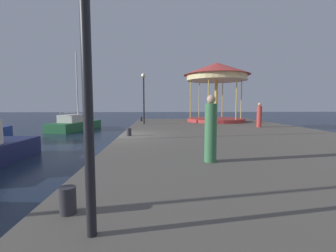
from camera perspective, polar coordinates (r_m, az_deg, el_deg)
ground_plane at (r=12.60m, az=-11.60°, el=-5.78°), size 120.00×120.00×0.00m
quay_dock at (r=13.08m, az=15.84°, el=-3.69°), size 12.18×27.00×0.80m
sailboat_green at (r=23.31m, az=-21.91°, el=0.47°), size 3.52×6.28×7.29m
carousel at (r=22.19m, az=11.84°, el=11.55°), size 6.07×6.07×5.41m
lamp_post_near_edge at (r=3.10m, az=-19.85°, el=26.67°), size 0.36×0.36×3.99m
lamp_post_mid_promenade at (r=19.03m, az=-6.01°, el=8.99°), size 0.36×0.36×4.10m
bollard_north at (r=3.89m, az=-23.43°, el=-16.43°), size 0.24×0.24×0.40m
bollard_center at (r=22.29m, az=-6.62°, el=1.71°), size 0.24×0.24×0.40m
bollard_south at (r=12.05m, az=-9.56°, el=-1.44°), size 0.24×0.24×0.40m
person_by_the_water at (r=6.57m, az=10.46°, el=-1.13°), size 0.34×0.34×1.87m
person_far_corner at (r=17.50m, az=21.54°, el=2.37°), size 0.34×0.34×1.73m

